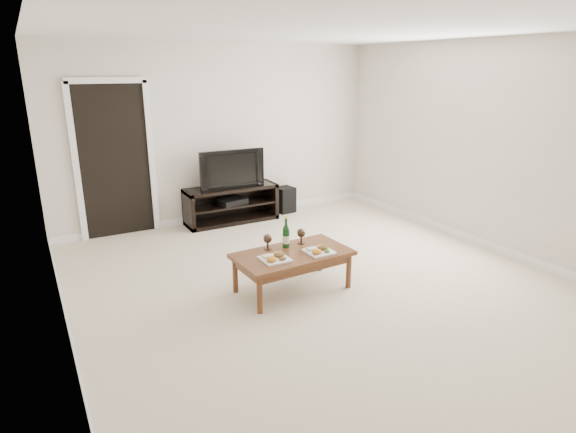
# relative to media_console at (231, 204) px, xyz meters

# --- Properties ---
(floor) EXTENTS (5.50, 5.50, 0.00)m
(floor) POSITION_rel_media_console_xyz_m (-0.02, -2.50, -0.28)
(floor) COLOR beige
(floor) RESTS_ON ground
(back_wall) EXTENTS (5.00, 0.04, 2.60)m
(back_wall) POSITION_rel_media_console_xyz_m (-0.02, 0.27, 1.02)
(back_wall) COLOR beige
(back_wall) RESTS_ON ground
(ceiling) EXTENTS (5.00, 5.50, 0.04)m
(ceiling) POSITION_rel_media_console_xyz_m (-0.02, -2.50, 2.35)
(ceiling) COLOR white
(ceiling) RESTS_ON back_wall
(doorway) EXTENTS (0.90, 0.02, 2.05)m
(doorway) POSITION_rel_media_console_xyz_m (-1.57, 0.24, 0.75)
(doorway) COLOR black
(doorway) RESTS_ON ground
(media_console) EXTENTS (1.39, 0.45, 0.55)m
(media_console) POSITION_rel_media_console_xyz_m (0.00, 0.00, 0.00)
(media_console) COLOR black
(media_console) RESTS_ON ground
(television) EXTENTS (0.98, 0.16, 0.56)m
(television) POSITION_rel_media_console_xyz_m (-0.00, 0.00, 0.56)
(television) COLOR black
(television) RESTS_ON media_console
(av_receiver) EXTENTS (0.45, 0.37, 0.08)m
(av_receiver) POSITION_rel_media_console_xyz_m (0.01, -0.01, 0.05)
(av_receiver) COLOR black
(av_receiver) RESTS_ON media_console
(subwoofer) EXTENTS (0.30, 0.30, 0.41)m
(subwoofer) POSITION_rel_media_console_xyz_m (0.96, 0.07, -0.07)
(subwoofer) COLOR black
(subwoofer) RESTS_ON ground
(coffee_table) EXTENTS (1.22, 0.70, 0.42)m
(coffee_table) POSITION_rel_media_console_xyz_m (-0.35, -2.48, -0.07)
(coffee_table) COLOR #583118
(coffee_table) RESTS_ON ground
(plate_left) EXTENTS (0.27, 0.27, 0.07)m
(plate_left) POSITION_rel_media_console_xyz_m (-0.60, -2.57, 0.18)
(plate_left) COLOR white
(plate_left) RESTS_ON coffee_table
(plate_right) EXTENTS (0.27, 0.27, 0.07)m
(plate_right) POSITION_rel_media_console_xyz_m (-0.10, -2.61, 0.18)
(plate_right) COLOR white
(plate_right) RESTS_ON coffee_table
(wine_bottle) EXTENTS (0.07, 0.07, 0.35)m
(wine_bottle) POSITION_rel_media_console_xyz_m (-0.33, -2.31, 0.32)
(wine_bottle) COLOR black
(wine_bottle) RESTS_ON coffee_table
(goblet_left) EXTENTS (0.09, 0.09, 0.17)m
(goblet_left) POSITION_rel_media_console_xyz_m (-0.53, -2.27, 0.23)
(goblet_left) COLOR #36261D
(goblet_left) RESTS_ON coffee_table
(goblet_right) EXTENTS (0.09, 0.09, 0.17)m
(goblet_right) POSITION_rel_media_console_xyz_m (-0.13, -2.29, 0.23)
(goblet_right) COLOR #36261D
(goblet_right) RESTS_ON coffee_table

